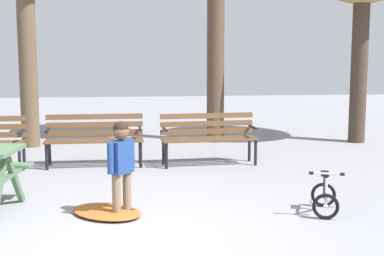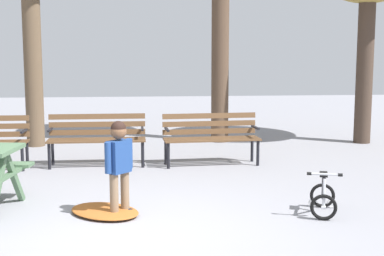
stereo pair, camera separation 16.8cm
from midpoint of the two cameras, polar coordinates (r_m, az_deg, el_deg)
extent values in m
plane|color=gray|center=(5.72, -7.80, -11.25)|extent=(36.00, 36.00, 0.00)
cube|color=#4C6B4C|center=(7.02, -18.72, -4.97)|extent=(0.14, 0.57, 0.76)
cube|color=#4C6B4C|center=(6.78, -19.46, -4.92)|extent=(0.24, 1.10, 0.04)
cylinder|color=black|center=(9.04, -18.07, -3.03)|extent=(0.05, 0.05, 0.44)
cylinder|color=black|center=(9.38, -17.63, -2.62)|extent=(0.05, 0.05, 0.44)
cube|color=black|center=(9.15, -17.95, -0.35)|extent=(0.04, 0.40, 0.03)
cube|color=brown|center=(9.28, -10.62, -1.11)|extent=(1.60, 0.07, 0.03)
cube|color=brown|center=(9.16, -10.66, -1.23)|extent=(1.60, 0.07, 0.03)
cube|color=brown|center=(9.04, -10.71, -1.35)|extent=(1.60, 0.07, 0.03)
cube|color=brown|center=(8.92, -10.76, -1.47)|extent=(1.60, 0.07, 0.03)
cube|color=brown|center=(9.30, -10.62, -0.47)|extent=(1.60, 0.05, 0.09)
cube|color=brown|center=(9.29, -10.64, 0.35)|extent=(1.60, 0.05, 0.09)
cube|color=brown|center=(9.27, -10.66, 1.16)|extent=(1.60, 0.05, 0.09)
cylinder|color=black|center=(8.96, -5.92, -2.76)|extent=(0.05, 0.05, 0.44)
cylinder|color=black|center=(9.32, -5.96, -2.36)|extent=(0.05, 0.05, 0.44)
cube|color=black|center=(9.08, -5.98, -0.07)|extent=(0.04, 0.40, 0.03)
cylinder|color=black|center=(9.06, -15.45, -2.89)|extent=(0.05, 0.05, 0.44)
cylinder|color=black|center=(9.41, -15.14, -2.49)|extent=(0.05, 0.05, 0.44)
cube|color=black|center=(9.17, -15.38, -0.23)|extent=(0.04, 0.40, 0.03)
cube|color=brown|center=(9.26, 1.09, -1.00)|extent=(1.60, 0.17, 0.03)
cube|color=brown|center=(9.14, 1.25, -1.11)|extent=(1.60, 0.17, 0.03)
cube|color=brown|center=(9.03, 1.40, -1.23)|extent=(1.60, 0.17, 0.03)
cube|color=brown|center=(8.91, 1.56, -1.35)|extent=(1.60, 0.17, 0.03)
cube|color=brown|center=(9.28, 1.04, -0.35)|extent=(1.60, 0.15, 0.09)
cube|color=brown|center=(9.27, 1.05, 0.47)|extent=(1.60, 0.15, 0.09)
cube|color=brown|center=(9.25, 1.05, 1.28)|extent=(1.60, 0.15, 0.09)
cylinder|color=black|center=(9.15, 6.13, -2.54)|extent=(0.05, 0.05, 0.44)
cylinder|color=black|center=(9.49, 5.51, -2.16)|extent=(0.05, 0.05, 0.44)
cube|color=black|center=(9.26, 5.85, 0.09)|extent=(0.07, 0.40, 0.03)
cylinder|color=black|center=(8.84, -3.23, -2.88)|extent=(0.05, 0.05, 0.44)
cylinder|color=black|center=(9.20, -3.52, -2.46)|extent=(0.05, 0.05, 0.44)
cube|color=black|center=(8.96, -3.40, -0.15)|extent=(0.07, 0.40, 0.03)
cylinder|color=#7F664C|center=(6.44, -7.55, -6.72)|extent=(0.10, 0.10, 0.50)
cube|color=black|center=(6.50, -7.51, -8.62)|extent=(0.18, 0.17, 0.06)
cylinder|color=#7F664C|center=(6.32, -8.64, -7.03)|extent=(0.10, 0.10, 0.50)
cube|color=black|center=(6.38, -8.60, -8.97)|extent=(0.18, 0.17, 0.06)
cube|color=navy|center=(6.28, -8.17, -3.00)|extent=(0.29, 0.30, 0.37)
sphere|color=brown|center=(6.23, -8.22, -0.35)|extent=(0.19, 0.19, 0.19)
sphere|color=black|center=(6.23, -8.22, -0.09)|extent=(0.18, 0.18, 0.18)
cylinder|color=navy|center=(6.40, -7.10, -2.68)|extent=(0.07, 0.07, 0.35)
cylinder|color=navy|center=(6.16, -9.28, -3.14)|extent=(0.07, 0.07, 0.35)
torus|color=black|center=(6.37, 13.05, -7.99)|extent=(0.30, 0.13, 0.30)
cylinder|color=silver|center=(6.37, 13.05, -7.99)|extent=(0.06, 0.05, 0.04)
torus|color=black|center=(6.87, 12.87, -6.82)|extent=(0.30, 0.13, 0.30)
cylinder|color=silver|center=(6.87, 12.87, -6.82)|extent=(0.06, 0.05, 0.04)
torus|color=white|center=(6.90, 13.77, -7.60)|extent=(0.11, 0.06, 0.11)
torus|color=white|center=(6.89, 11.93, -7.56)|extent=(0.11, 0.06, 0.11)
cylinder|color=black|center=(6.50, 13.03, -6.12)|extent=(0.13, 0.30, 0.32)
cylinder|color=black|center=(6.66, 12.97, -5.96)|extent=(0.06, 0.08, 0.27)
cylinder|color=black|center=(6.77, 12.91, -6.95)|extent=(0.09, 0.20, 0.05)
cylinder|color=silver|center=(6.34, 13.09, -6.55)|extent=(0.05, 0.08, 0.32)
cylinder|color=black|center=(6.49, 13.05, -5.22)|extent=(0.13, 0.32, 0.05)
cube|color=black|center=(6.64, 13.01, -4.66)|extent=(0.14, 0.19, 0.04)
cylinder|color=silver|center=(6.32, 13.14, -4.66)|extent=(0.33, 0.12, 0.02)
cylinder|color=black|center=(6.33, 14.69, -4.69)|extent=(0.06, 0.05, 0.04)
cylinder|color=black|center=(6.31, 11.60, -4.63)|extent=(0.06, 0.05, 0.04)
ellipsoid|color=#9E5623|center=(6.51, -9.63, -8.60)|extent=(1.09, 1.07, 0.07)
cylinder|color=brown|center=(11.30, -17.21, 7.46)|extent=(0.35, 0.35, 3.71)
cylinder|color=brown|center=(11.45, 2.07, 8.84)|extent=(0.36, 0.36, 4.13)
cylinder|color=#423328|center=(11.85, 16.66, 5.90)|extent=(0.34, 0.34, 3.06)
camera|label=1|loc=(0.08, -90.65, -0.09)|focal=51.08mm
camera|label=2|loc=(0.08, 89.35, 0.09)|focal=51.08mm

